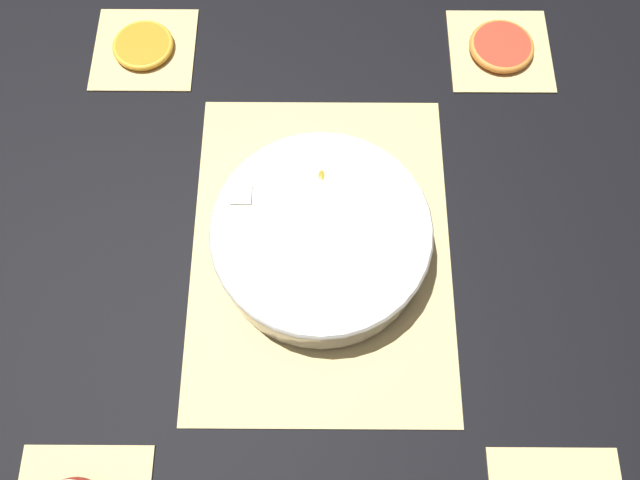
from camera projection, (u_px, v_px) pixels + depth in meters
ground_plane at (320, 249)px, 0.84m from camera, size 6.00×6.00×0.00m
bamboo_mat_center at (320, 248)px, 0.84m from camera, size 0.47×0.35×0.01m
coaster_mat_near_left at (143, 49)px, 0.96m from camera, size 0.16×0.16×0.01m
coaster_mat_far_left at (499, 50)px, 0.96m from camera, size 0.16×0.16×0.01m
fruit_salad_bowl at (320, 237)px, 0.80m from camera, size 0.28×0.28×0.07m
orange_slice_whole at (142, 45)px, 0.96m from camera, size 0.09×0.09×0.01m
grapefruit_slice at (501, 46)px, 0.95m from camera, size 0.10×0.10×0.01m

